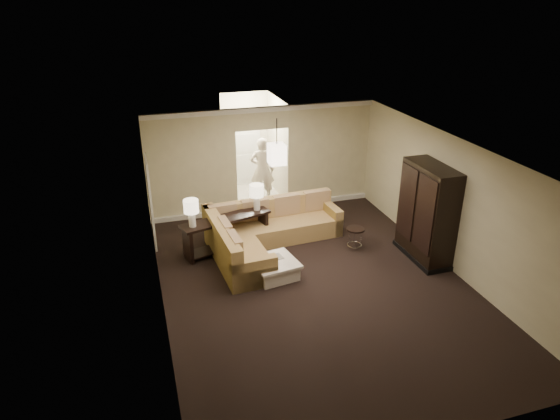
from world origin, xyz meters
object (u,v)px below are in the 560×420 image
object	(u,v)px
sectional_sofa	(264,233)
console_table	(227,231)
armoire	(427,215)
person	(262,166)
coffee_table	(274,268)
drink_table	(355,234)

from	to	relation	value
sectional_sofa	console_table	bearing A→B (deg)	164.41
armoire	console_table	bearing A→B (deg)	158.62
armoire	person	size ratio (longest dim) A/B	1.06
coffee_table	console_table	size ratio (longest dim) A/B	0.48
sectional_sofa	console_table	size ratio (longest dim) A/B	1.52
console_table	drink_table	xyz separation A→B (m)	(2.82, -0.80, -0.11)
drink_table	person	distance (m)	3.67
armoire	person	xyz separation A→B (m)	(-2.55, 4.18, -0.02)
console_table	armoire	world-z (taller)	armoire
armoire	drink_table	bearing A→B (deg)	147.79
console_table	armoire	distance (m)	4.43
drink_table	sectional_sofa	bearing A→B (deg)	162.46
console_table	person	size ratio (longest dim) A/B	1.06
coffee_table	console_table	world-z (taller)	console_table
console_table	sectional_sofa	bearing A→B (deg)	-28.09
coffee_table	person	bearing A→B (deg)	78.32
coffee_table	person	world-z (taller)	person
sectional_sofa	console_table	distance (m)	0.85
console_table	person	xyz separation A→B (m)	(1.54, 2.58, 0.53)
sectional_sofa	drink_table	bearing A→B (deg)	-21.49
sectional_sofa	coffee_table	size ratio (longest dim) A/B	3.17
sectional_sofa	person	bearing A→B (deg)	71.58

